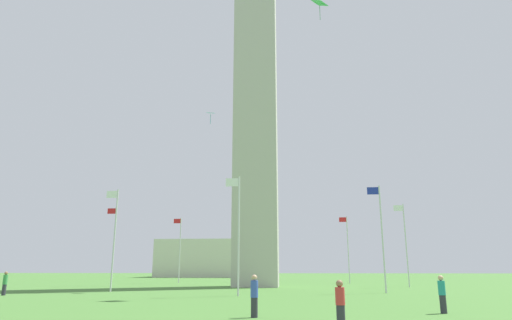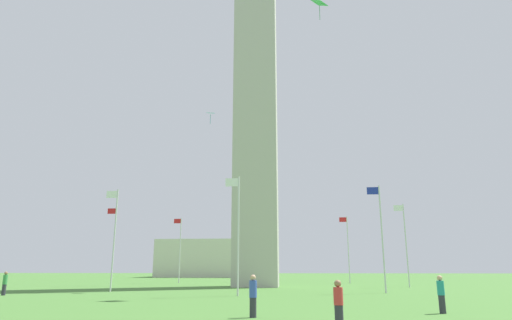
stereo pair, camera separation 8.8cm
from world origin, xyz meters
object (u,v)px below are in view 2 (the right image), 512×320
(flagpole_nw, at_px, (180,247))
(person_blue_shirt, at_px, (253,296))
(flagpole_n, at_px, (113,242))
(flagpole_sw, at_px, (348,246))
(person_teal_shirt, at_px, (441,294))
(kite_cyan_diamond, at_px, (210,114))
(flagpole_w, at_px, (265,248))
(kite_green_diamond, at_px, (319,3))
(obelisk_monument, at_px, (256,95))
(flagpole_e, at_px, (238,229))
(distant_building, at_px, (210,259))
(flagpole_s, at_px, (405,241))
(person_red_shirt, at_px, (339,305))
(flagpole_se, at_px, (381,233))
(flagpole_ne, at_px, (114,235))
(person_green_shirt, at_px, (5,283))

(flagpole_nw, bearing_deg, person_blue_shirt, 108.42)
(flagpole_n, distance_m, flagpole_sw, 30.65)
(person_teal_shirt, relative_size, kite_cyan_diamond, 1.27)
(flagpole_w, bearing_deg, kite_green_diamond, 103.12)
(obelisk_monument, height_order, flagpole_e, obelisk_monument)
(person_teal_shirt, bearing_deg, person_blue_shirt, 64.17)
(kite_cyan_diamond, height_order, distant_building, kite_cyan_diamond)
(flagpole_s, bearing_deg, person_blue_shirt, 65.42)
(flagpole_sw, xyz_separation_m, person_red_shirt, (6.06, 46.20, -4.10))
(person_red_shirt, bearing_deg, kite_green_diamond, 14.90)
(flagpole_se, bearing_deg, flagpole_s, -112.50)
(flagpole_e, distance_m, person_red_shirt, 19.20)
(person_red_shirt, bearing_deg, flagpole_e, 36.42)
(person_red_shirt, bearing_deg, flagpole_w, 25.17)
(kite_cyan_diamond, bearing_deg, flagpole_ne, 22.82)
(flagpole_w, relative_size, kite_green_diamond, 4.35)
(obelisk_monument, xyz_separation_m, flagpole_e, (0.05, 16.59, -17.83))
(flagpole_nw, bearing_deg, kite_green_diamond, 126.37)
(flagpole_e, height_order, kite_green_diamond, kite_green_diamond)
(flagpole_n, distance_m, flagpole_e, 23.46)
(flagpole_ne, height_order, person_green_shirt, flagpole_ne)
(flagpole_ne, height_order, distant_building, flagpole_ne)
(flagpole_n, relative_size, person_blue_shirt, 5.19)
(flagpole_n, relative_size, person_red_shirt, 5.57)
(obelisk_monument, distance_m, flagpole_se, 24.33)
(flagpole_ne, height_order, person_blue_shirt, flagpole_ne)
(flagpole_se, distance_m, person_teal_shirt, 17.31)
(flagpole_e, xyz_separation_m, flagpole_se, (-11.73, -4.86, 0.00))
(flagpole_ne, relative_size, flagpole_e, 1.00)
(flagpole_se, relative_size, flagpole_nw, 1.00)
(person_red_shirt, height_order, kite_cyan_diamond, kite_cyan_diamond)
(flagpole_ne, xyz_separation_m, flagpole_se, (-23.46, 0.00, 0.00))
(person_blue_shirt, relative_size, kite_cyan_diamond, 1.31)
(flagpole_w, bearing_deg, flagpole_s, 135.00)
(flagpole_e, bearing_deg, flagpole_sw, -112.50)
(person_green_shirt, xyz_separation_m, person_teal_shirt, (-28.62, 11.26, -0.04))
(person_teal_shirt, bearing_deg, kite_cyan_diamond, -4.91)
(person_red_shirt, xyz_separation_m, kite_cyan_diamond, (9.59, -26.03, 16.53))
(flagpole_n, bearing_deg, kite_cyan_diamond, 146.31)
(flagpole_ne, xyz_separation_m, person_red_shirt, (-17.40, 22.74, -4.10))
(person_red_shirt, height_order, person_blue_shirt, person_blue_shirt)
(flagpole_se, xyz_separation_m, person_blue_shirt, (9.27, 19.15, -4.04))
(person_blue_shirt, bearing_deg, person_green_shirt, 25.60)
(flagpole_w, distance_m, kite_cyan_diamond, 28.22)
(kite_cyan_diamond, bearing_deg, kite_green_diamond, 153.95)
(kite_cyan_diamond, bearing_deg, obelisk_monument, -115.21)
(flagpole_e, height_order, person_green_shirt, flagpole_e)
(flagpole_se, height_order, person_teal_shirt, flagpole_se)
(flagpole_n, xyz_separation_m, flagpole_nw, (-4.86, -11.73, 0.00))
(flagpole_s, height_order, person_green_shirt, flagpole_s)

